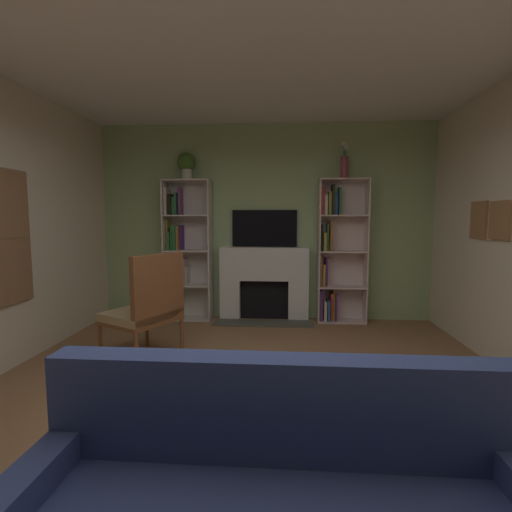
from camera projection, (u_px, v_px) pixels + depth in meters
name	position (u px, v px, depth m)	size (l,w,h in m)	color
ground_plane	(244.00, 425.00, 2.72)	(7.14, 7.14, 0.00)	#8D6645
wall_back_accent	(265.00, 223.00, 5.56)	(4.92, 0.06, 2.83)	#9EBB84
ceiling	(243.00, 3.00, 2.43)	(4.92, 6.07, 0.06)	white
fireplace	(264.00, 282.00, 5.50)	(1.38, 0.52, 1.06)	white
tv	(265.00, 228.00, 5.51)	(0.94, 0.06, 0.53)	black
bookshelf_left	(183.00, 253.00, 5.55)	(0.68, 0.32, 2.03)	silver
bookshelf_right	(336.00, 252.00, 5.40)	(0.68, 0.30, 2.03)	silver
potted_plant	(187.00, 164.00, 5.38)	(0.26, 0.26, 0.38)	beige
vase_with_flowers	(344.00, 164.00, 5.22)	(0.11, 0.11, 0.50)	#943E45
armchair	(147.00, 307.00, 3.91)	(0.83, 0.86, 1.13)	brown
coffee_table	(280.00, 412.00, 2.28)	(0.90, 0.46, 0.38)	brown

